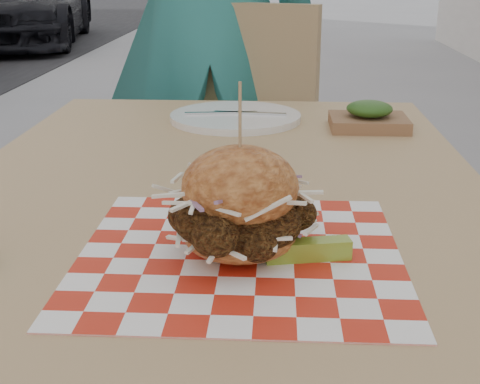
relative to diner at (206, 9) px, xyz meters
The scene contains 9 objects.
diner is the anchor object (origin of this frame).
car_dark 7.66m from the diner, 114.47° to the left, with size 1.54×3.78×1.10m, color black.
patio_table 1.13m from the diner, 83.24° to the right, with size 0.80×1.20×0.75m.
patio_chair 0.45m from the diner, 50.42° to the right, with size 0.54×0.54×0.95m.
paper_liner 1.39m from the diner, 82.67° to the right, with size 0.36×0.36×0.00m, color red.
sandwich 1.38m from the diner, 82.67° to the right, with size 0.17×0.17×0.19m.
pickle_spear 1.41m from the diner, 79.66° to the right, with size 0.10×0.02×0.02m, color olive.
place_setting 0.73m from the diner, 79.50° to the right, with size 0.27×0.27×0.02m.
kraft_tray 0.87m from the diner, 62.37° to the right, with size 0.15×0.12×0.06m.
Camera 1 is at (-0.22, -0.68, 1.06)m, focal length 50.00 mm.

